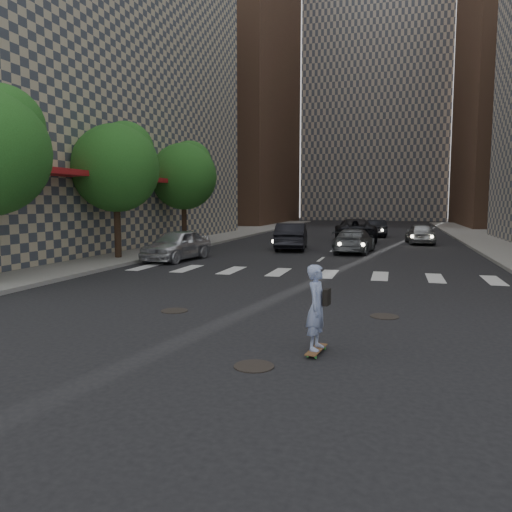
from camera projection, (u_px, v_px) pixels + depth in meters
The scene contains 17 objects.
ground at pixel (233, 327), 11.32m from camera, with size 160.00×160.00×0.00m, color black.
sidewalk_left at pixel (123, 242), 34.33m from camera, with size 13.00×80.00×0.15m, color gray.
building_left at pixel (51, 54), 32.60m from camera, with size 16.40×33.00×25.00m.
tower_left at pixel (218, 74), 67.18m from camera, with size 18.00×24.00×40.00m, color brown.
tower_center at pixel (377, 75), 83.46m from camera, with size 22.00×20.00×48.00m, color #ADA08E.
tree_b at pixel (118, 164), 24.00m from camera, with size 4.20×4.20×6.60m.
tree_c at pixel (185, 173), 31.67m from camera, with size 4.20×4.20×6.60m.
manhole_a at pixel (254, 366), 8.61m from camera, with size 0.70×0.70×0.02m, color black.
manhole_b at pixel (174, 311), 13.00m from camera, with size 0.70×0.70×0.02m, color black.
manhole_c at pixel (385, 316), 12.36m from camera, with size 0.70×0.70×0.02m, color black.
skateboarder at pixel (317, 307), 9.26m from camera, with size 0.47×0.87×1.68m.
silver_sedan at pixel (177, 245), 24.24m from camera, with size 1.80×4.47×1.52m, color silver.
traffic_car_a at pixel (292, 236), 29.80m from camera, with size 1.68×4.83×1.59m, color black.
traffic_car_b at pixel (354, 241), 27.96m from camera, with size 1.89×4.65×1.35m, color #5B5F63.
traffic_car_c at pixel (355, 230), 35.95m from camera, with size 2.74×5.95×1.65m, color black.
traffic_car_d at pixel (420, 234), 33.81m from camera, with size 1.68×4.17×1.42m, color #A2A6A9.
traffic_car_e at pixel (375, 228), 41.15m from camera, with size 1.46×4.19×1.38m, color black.
Camera 1 is at (3.47, -10.54, 2.83)m, focal length 35.00 mm.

